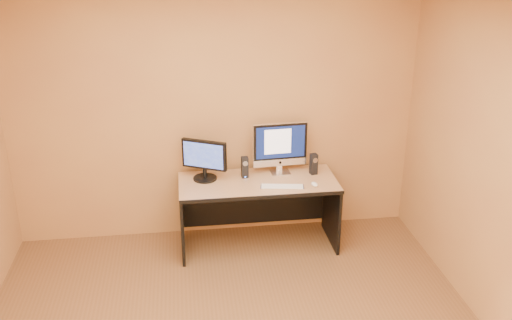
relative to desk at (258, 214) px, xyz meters
name	(u,v)px	position (x,y,z in m)	size (l,w,h in m)	color
walls	(236,203)	(-0.37, -1.61, 0.95)	(4.00, 4.00, 2.60)	#A97D44
desk	(258,214)	(0.00, 0.00, 0.00)	(1.52, 0.67, 0.70)	tan
imac	(281,148)	(0.25, 0.17, 0.61)	(0.54, 0.20, 0.52)	silver
second_monitor	(204,160)	(-0.50, 0.12, 0.55)	(0.46, 0.23, 0.40)	black
speaker_left	(245,167)	(-0.11, 0.12, 0.46)	(0.06, 0.07, 0.21)	black
speaker_right	(314,164)	(0.57, 0.11, 0.46)	(0.06, 0.07, 0.21)	black
keyboard	(282,187)	(0.21, -0.17, 0.36)	(0.41, 0.11, 0.02)	silver
mouse	(314,184)	(0.51, -0.17, 0.37)	(0.06, 0.10, 0.03)	white
cable_a	(279,168)	(0.26, 0.29, 0.36)	(0.01, 0.01, 0.21)	black
cable_b	(280,168)	(0.27, 0.29, 0.36)	(0.01, 0.01, 0.17)	black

